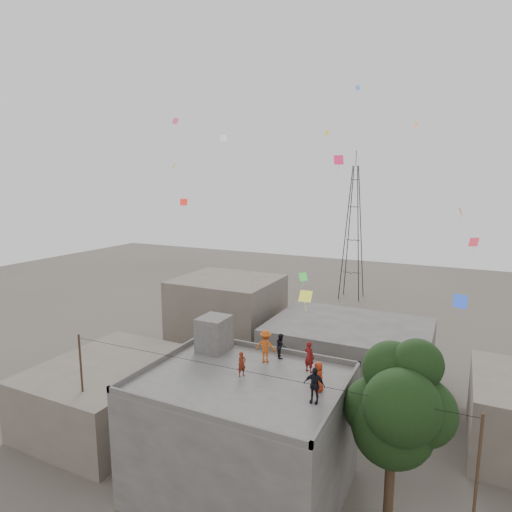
{
  "coord_description": "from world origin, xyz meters",
  "views": [
    {
      "loc": [
        9.33,
        -17.6,
        15.69
      ],
      "look_at": [
        -0.84,
        3.31,
        11.74
      ],
      "focal_mm": 30.0,
      "sensor_mm": 36.0,
      "label": 1
    }
  ],
  "objects_px": {
    "transmission_tower": "(353,233)",
    "person_dark_adult": "(314,385)",
    "tree": "(398,407)",
    "person_red_adult": "(309,357)",
    "stair_head_box": "(214,334)"
  },
  "relations": [
    {
      "from": "stair_head_box",
      "to": "person_red_adult",
      "type": "bearing_deg",
      "value": -3.34
    },
    {
      "from": "person_dark_adult",
      "to": "person_red_adult",
      "type": "bearing_deg",
      "value": 111.74
    },
    {
      "from": "transmission_tower",
      "to": "person_red_adult",
      "type": "xyz_separation_m",
      "value": [
        6.72,
        -37.75,
        -2.15
      ]
    },
    {
      "from": "tree",
      "to": "person_dark_adult",
      "type": "relative_size",
      "value": 5.58
    },
    {
      "from": "tree",
      "to": "transmission_tower",
      "type": "height_order",
      "value": "transmission_tower"
    },
    {
      "from": "transmission_tower",
      "to": "person_red_adult",
      "type": "height_order",
      "value": "transmission_tower"
    },
    {
      "from": "tree",
      "to": "stair_head_box",
      "type": "bearing_deg",
      "value": 169.26
    },
    {
      "from": "transmission_tower",
      "to": "person_red_adult",
      "type": "relative_size",
      "value": 12.23
    },
    {
      "from": "stair_head_box",
      "to": "tree",
      "type": "height_order",
      "value": "tree"
    },
    {
      "from": "transmission_tower",
      "to": "person_dark_adult",
      "type": "bearing_deg",
      "value": -78.95
    },
    {
      "from": "person_dark_adult",
      "to": "tree",
      "type": "bearing_deg",
      "value": 18.41
    },
    {
      "from": "tree",
      "to": "person_red_adult",
      "type": "relative_size",
      "value": 5.56
    },
    {
      "from": "tree",
      "to": "person_dark_adult",
      "type": "height_order",
      "value": "tree"
    },
    {
      "from": "tree",
      "to": "person_red_adult",
      "type": "bearing_deg",
      "value": 160.36
    },
    {
      "from": "stair_head_box",
      "to": "person_dark_adult",
      "type": "distance_m",
      "value": 7.83
    }
  ]
}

